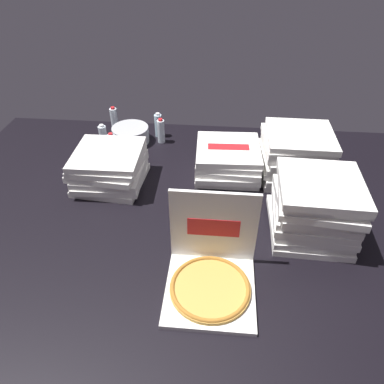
% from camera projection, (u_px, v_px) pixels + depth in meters
% --- Properties ---
extents(ground_plane, '(3.20, 2.40, 0.02)m').
position_uv_depth(ground_plane, '(180.00, 222.00, 2.07)').
color(ground_plane, black).
extents(open_pizza_box, '(0.42, 0.43, 0.44)m').
position_uv_depth(open_pizza_box, '(211.00, 273.00, 1.67)').
color(open_pizza_box, white).
rests_on(open_pizza_box, ground_plane).
extents(pizza_stack_right_far, '(0.45, 0.46, 0.24)m').
position_uv_depth(pizza_stack_right_far, '(109.00, 168.00, 2.29)').
color(pizza_stack_right_far, white).
rests_on(pizza_stack_right_far, ground_plane).
extents(pizza_stack_center_near, '(0.46, 0.46, 0.31)m').
position_uv_depth(pizza_stack_center_near, '(295.00, 154.00, 2.34)').
color(pizza_stack_center_near, white).
rests_on(pizza_stack_center_near, ground_plane).
extents(pizza_stack_center_far, '(0.44, 0.45, 0.20)m').
position_uv_depth(pizza_stack_center_far, '(228.00, 160.00, 2.40)').
color(pizza_stack_center_far, white).
rests_on(pizza_stack_center_far, ground_plane).
extents(pizza_stack_left_near, '(0.46, 0.47, 0.35)m').
position_uv_depth(pizza_stack_left_near, '(315.00, 207.00, 1.89)').
color(pizza_stack_left_near, white).
rests_on(pizza_stack_left_near, ground_plane).
extents(ice_bucket, '(0.28, 0.28, 0.12)m').
position_uv_depth(ice_bucket, '(131.00, 134.00, 2.76)').
color(ice_bucket, '#B7BABF').
rests_on(ice_bucket, ground_plane).
extents(water_bottle_0, '(0.06, 0.06, 0.20)m').
position_uv_depth(water_bottle_0, '(114.00, 119.00, 2.90)').
color(water_bottle_0, white).
rests_on(water_bottle_0, ground_plane).
extents(water_bottle_1, '(0.06, 0.06, 0.20)m').
position_uv_depth(water_bottle_1, '(161.00, 131.00, 2.73)').
color(water_bottle_1, white).
rests_on(water_bottle_1, ground_plane).
extents(water_bottle_2, '(0.06, 0.06, 0.20)m').
position_uv_depth(water_bottle_2, '(103.00, 137.00, 2.66)').
color(water_bottle_2, white).
rests_on(water_bottle_2, ground_plane).
extents(water_bottle_3, '(0.06, 0.06, 0.20)m').
position_uv_depth(water_bottle_3, '(112.00, 146.00, 2.56)').
color(water_bottle_3, white).
rests_on(water_bottle_3, ground_plane).
extents(water_bottle_4, '(0.06, 0.06, 0.20)m').
position_uv_depth(water_bottle_4, '(158.00, 125.00, 2.81)').
color(water_bottle_4, silver).
rests_on(water_bottle_4, ground_plane).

